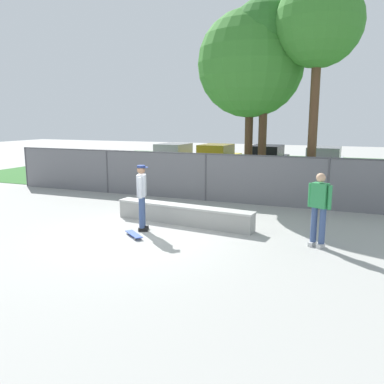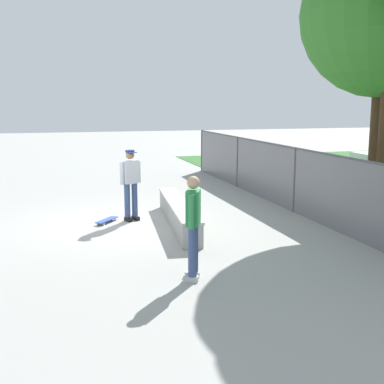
% 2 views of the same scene
% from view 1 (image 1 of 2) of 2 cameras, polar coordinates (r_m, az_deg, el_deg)
% --- Properties ---
extents(ground_plane, '(80.00, 80.00, 0.00)m').
position_cam_1_polar(ground_plane, '(10.71, -7.24, -6.29)').
color(ground_plane, '#9E9E99').
extents(grass_strip, '(29.68, 20.00, 0.02)m').
position_cam_1_polar(grass_strip, '(24.95, 10.07, 3.27)').
color(grass_strip, '#336B2D').
rests_on(grass_strip, ground).
extents(concrete_ledge, '(4.43, 0.94, 0.57)m').
position_cam_1_polar(concrete_ledge, '(11.72, -1.30, -3.27)').
color(concrete_ledge, '#999993').
rests_on(concrete_ledge, ground).
extents(skateboarder, '(0.39, 0.57, 1.84)m').
position_cam_1_polar(skateboarder, '(10.98, -7.29, -0.33)').
color(skateboarder, black).
rests_on(skateboarder, ground).
extents(skateboard, '(0.75, 0.66, 0.09)m').
position_cam_1_polar(skateboard, '(10.61, -8.42, -6.07)').
color(skateboard, '#334CB2').
rests_on(skateboard, ground).
extents(chainlink_fence, '(17.75, 0.07, 1.82)m').
position_cam_1_polar(chainlink_fence, '(14.97, 2.00, 2.48)').
color(chainlink_fence, '#4C4C51').
rests_on(chainlink_fence, ground).
extents(tree_near_left, '(4.11, 4.11, 7.25)m').
position_cam_1_polar(tree_near_left, '(16.17, 8.48, 17.84)').
color(tree_near_left, '#47301E').
rests_on(tree_near_left, ground).
extents(tree_near_right, '(2.92, 2.92, 7.50)m').
position_cam_1_polar(tree_near_right, '(16.00, 10.60, 20.73)').
color(tree_near_right, '#47301E').
rests_on(tree_near_right, ground).
extents(tree_mid, '(2.99, 2.99, 7.80)m').
position_cam_1_polar(tree_mid, '(15.13, 17.87, 22.05)').
color(tree_mid, '#513823').
rests_on(tree_mid, ground).
extents(car_white, '(2.09, 4.24, 1.66)m').
position_cam_1_polar(car_white, '(23.60, -2.58, 5.04)').
color(car_white, silver).
rests_on(car_white, ground).
extents(car_yellow, '(2.09, 4.24, 1.66)m').
position_cam_1_polar(car_yellow, '(22.89, 3.57, 4.86)').
color(car_yellow, gold).
rests_on(car_yellow, ground).
extents(car_black, '(2.09, 4.24, 1.66)m').
position_cam_1_polar(car_black, '(22.43, 10.75, 4.58)').
color(car_black, black).
rests_on(car_black, ground).
extents(car_silver, '(2.09, 4.24, 1.66)m').
position_cam_1_polar(car_silver, '(21.87, 18.53, 4.08)').
color(car_silver, '#B7BABF').
rests_on(car_silver, ground).
extents(bystander, '(0.56, 0.39, 1.82)m').
position_cam_1_polar(bystander, '(9.98, 17.94, -2.00)').
color(bystander, beige).
rests_on(bystander, ground).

